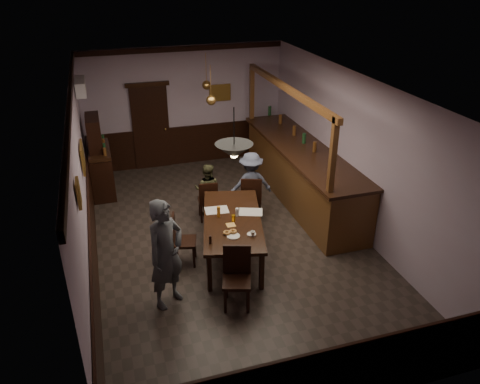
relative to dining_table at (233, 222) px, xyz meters
name	(u,v)px	position (x,y,z in m)	size (l,w,h in m)	color
room	(229,169)	(0.08, 0.48, 0.81)	(5.01, 8.01, 3.01)	#2D2621
dining_table	(233,222)	(0.00, 0.00, 0.00)	(1.49, 2.37, 0.75)	black
chair_far_left	(208,199)	(-0.12, 1.35, -0.20)	(0.42, 0.42, 0.88)	black
chair_far_right	(251,196)	(0.73, 1.13, -0.16)	(0.54, 0.54, 0.96)	black
chair_near	(237,274)	(-0.31, -1.28, -0.15)	(0.54, 0.54, 0.98)	black
chair_side	(180,238)	(-0.95, 0.03, -0.18)	(0.49, 0.49, 0.93)	black
person_standing	(166,254)	(-1.32, -0.96, 0.21)	(0.65, 0.43, 1.79)	#4E5259
person_seated_left	(207,190)	(-0.07, 1.61, -0.12)	(0.55, 0.43, 1.13)	#414127
person_seated_right	(251,184)	(0.81, 1.40, -0.01)	(0.88, 0.50, 1.36)	#4F5771
newspaper_left	(217,210)	(-0.19, 0.37, 0.07)	(0.42, 0.30, 0.01)	silver
newspaper_right	(251,212)	(0.38, 0.13, 0.07)	(0.42, 0.30, 0.01)	silver
napkin	(231,225)	(-0.09, -0.20, 0.07)	(0.15, 0.15, 0.00)	#EDB257
saucer	(252,234)	(0.16, -0.59, 0.07)	(0.15, 0.15, 0.01)	white
coffee_cup	(253,233)	(0.16, -0.64, 0.11)	(0.08, 0.08, 0.07)	white
pastry_plate	(233,236)	(-0.15, -0.56, 0.07)	(0.22, 0.22, 0.01)	white
pastry_ring_a	(227,233)	(-0.24, -0.47, 0.10)	(0.13, 0.13, 0.04)	#C68C47
pastry_ring_b	(233,231)	(-0.13, -0.46, 0.10)	(0.13, 0.13, 0.04)	#C68C47
soda_can	(233,218)	(-0.01, -0.09, 0.12)	(0.07, 0.07, 0.12)	orange
beer_glass	(219,212)	(-0.21, 0.14, 0.16)	(0.06, 0.06, 0.20)	#BF721E
water_glass	(237,212)	(0.11, 0.07, 0.14)	(0.06, 0.06, 0.15)	silver
pepper_mill	(210,240)	(-0.56, -0.66, 0.13)	(0.04, 0.04, 0.14)	black
sideboard	(100,162)	(-2.13, 3.38, 0.03)	(0.48, 1.35, 1.79)	black
bar_counter	(302,172)	(2.07, 1.68, -0.03)	(1.07, 4.61, 2.58)	#4D2F14
door_back	(151,128)	(-0.82, 4.43, 0.36)	(0.90, 0.06, 2.10)	black
ac_unit	(80,87)	(-2.30, 3.38, 1.76)	(0.20, 0.85, 0.30)	white
picture_left_small	(79,193)	(-2.38, -1.12, 1.46)	(0.04, 0.28, 0.36)	olive
picture_left_large	(83,157)	(-2.38, 1.28, 1.01)	(0.04, 0.62, 0.48)	olive
picture_back	(220,93)	(0.98, 4.44, 1.11)	(0.55, 0.04, 0.42)	olive
pendant_iron	(234,151)	(-0.19, -0.78, 1.66)	(0.56, 0.56, 0.76)	black
pendant_brass_mid	(211,100)	(0.18, 2.10, 1.61)	(0.20, 0.20, 0.81)	#BF8C3F
pendant_brass_far	(207,85)	(0.38, 3.33, 1.61)	(0.20, 0.20, 0.81)	#BF8C3F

